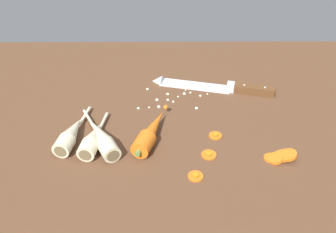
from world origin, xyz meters
The scene contains 11 objects.
ground_plane centered at (0.00, 0.00, -2.00)cm, with size 120.00×90.00×4.00cm, color brown.
chefs_knife centered at (11.94, 14.06, 0.65)cm, with size 34.54×11.35×4.18cm.
whole_carrot centered at (-4.09, -9.16, 2.10)cm, with size 8.98×19.04×4.20cm.
parsnip_front centered at (-15.04, -11.25, 1.98)cm, with size 11.51×19.63×4.00cm.
parsnip_mid_left centered at (-22.54, -9.81, 1.98)cm, with size 6.11×18.83×4.00cm.
parsnip_mid_right centered at (-17.17, -11.51, 1.98)cm, with size 5.59×17.40×4.00cm.
carrot_slice_stack centered at (24.62, -16.40, 0.86)cm, with size 7.05×3.96×2.51cm.
carrot_slice_stray_near centered at (9.04, -14.98, 0.36)cm, with size 3.41×3.41×0.70cm.
carrot_slice_stray_mid centered at (11.23, -8.05, 0.36)cm, with size 3.13×3.13×0.70cm.
carrot_slice_stray_far centered at (5.65, -21.77, 0.36)cm, with size 3.29×3.29×0.70cm.
mince_crumbs centered at (1.39, 8.38, 0.39)cm, with size 19.65×10.64×0.90cm.
Camera 1 is at (-0.51, -81.63, 58.04)cm, focal length 42.16 mm.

